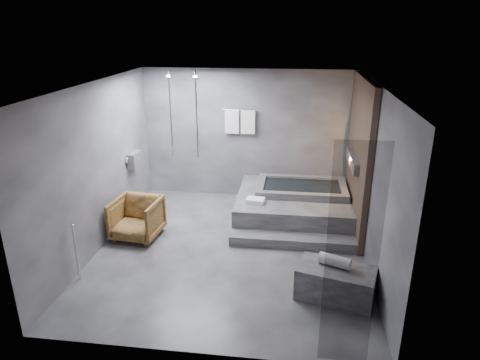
# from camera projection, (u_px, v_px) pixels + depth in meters

# --- Properties ---
(room) EXTENTS (5.00, 5.04, 2.82)m
(room) POSITION_uv_depth(u_px,v_px,m) (256.00, 150.00, 6.97)
(room) COLOR #323234
(room) RESTS_ON ground
(tub_deck) EXTENTS (2.20, 2.00, 0.50)m
(tub_deck) POSITION_uv_depth(u_px,v_px,m) (293.00, 206.00, 8.53)
(tub_deck) COLOR #37373A
(tub_deck) RESTS_ON ground
(tub_step) EXTENTS (2.20, 0.36, 0.18)m
(tub_step) POSITION_uv_depth(u_px,v_px,m) (292.00, 241.00, 7.49)
(tub_step) COLOR #37373A
(tub_step) RESTS_ON ground
(concrete_bench) EXTENTS (1.17, 0.84, 0.48)m
(concrete_bench) POSITION_uv_depth(u_px,v_px,m) (335.00, 283.00, 6.02)
(concrete_bench) COLOR #38373A
(concrete_bench) RESTS_ON ground
(driftwood_chair) EXTENTS (0.87, 0.89, 0.74)m
(driftwood_chair) POSITION_uv_depth(u_px,v_px,m) (137.00, 218.00, 7.69)
(driftwood_chair) COLOR #442B11
(driftwood_chair) RESTS_ON ground
(rolled_towel) EXTENTS (0.47, 0.32, 0.16)m
(rolled_towel) POSITION_uv_depth(u_px,v_px,m) (335.00, 261.00, 5.97)
(rolled_towel) COLOR silver
(rolled_towel) RESTS_ON concrete_bench
(deck_towel) EXTENTS (0.36, 0.28, 0.09)m
(deck_towel) POSITION_uv_depth(u_px,v_px,m) (255.00, 201.00, 8.01)
(deck_towel) COLOR white
(deck_towel) RESTS_ON tub_deck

